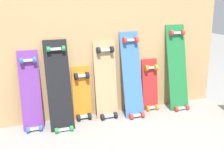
{
  "coord_description": "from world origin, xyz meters",
  "views": [
    {
      "loc": [
        -0.95,
        -2.56,
        1.16
      ],
      "look_at": [
        0.0,
        -0.07,
        0.45
      ],
      "focal_mm": 45.07,
      "sensor_mm": 36.0,
      "label": 1
    }
  ],
  "objects_px": {
    "skateboard_blue": "(132,78)",
    "skateboard_green": "(177,71)",
    "skateboard_purple": "(31,95)",
    "skateboard_red": "(150,87)",
    "skateboard_black": "(59,89)",
    "skateboard_natural": "(106,83)",
    "skateboard_orange": "(82,96)"
  },
  "relations": [
    {
      "from": "skateboard_blue",
      "to": "skateboard_green",
      "type": "bearing_deg",
      "value": 1.0
    },
    {
      "from": "skateboard_purple",
      "to": "skateboard_green",
      "type": "relative_size",
      "value": 0.81
    },
    {
      "from": "skateboard_blue",
      "to": "skateboard_red",
      "type": "distance_m",
      "value": 0.3
    },
    {
      "from": "skateboard_blue",
      "to": "skateboard_red",
      "type": "relative_size",
      "value": 1.5
    },
    {
      "from": "skateboard_black",
      "to": "skateboard_purple",
      "type": "bearing_deg",
      "value": 168.42
    },
    {
      "from": "skateboard_purple",
      "to": "skateboard_green",
      "type": "distance_m",
      "value": 1.54
    },
    {
      "from": "skateboard_black",
      "to": "skateboard_natural",
      "type": "bearing_deg",
      "value": 7.71
    },
    {
      "from": "skateboard_purple",
      "to": "skateboard_orange",
      "type": "relative_size",
      "value": 1.33
    },
    {
      "from": "skateboard_orange",
      "to": "skateboard_green",
      "type": "distance_m",
      "value": 1.07
    },
    {
      "from": "skateboard_purple",
      "to": "skateboard_green",
      "type": "bearing_deg",
      "value": -0.82
    },
    {
      "from": "skateboard_orange",
      "to": "skateboard_red",
      "type": "height_order",
      "value": "skateboard_red"
    },
    {
      "from": "skateboard_orange",
      "to": "skateboard_black",
      "type": "bearing_deg",
      "value": -158.14
    },
    {
      "from": "skateboard_blue",
      "to": "skateboard_green",
      "type": "distance_m",
      "value": 0.54
    },
    {
      "from": "skateboard_red",
      "to": "skateboard_black",
      "type": "bearing_deg",
      "value": -174.92
    },
    {
      "from": "skateboard_purple",
      "to": "skateboard_black",
      "type": "bearing_deg",
      "value": -11.58
    },
    {
      "from": "skateboard_black",
      "to": "skateboard_natural",
      "type": "xyz_separation_m",
      "value": [
        0.48,
        0.06,
        -0.01
      ]
    },
    {
      "from": "skateboard_purple",
      "to": "skateboard_orange",
      "type": "bearing_deg",
      "value": 5.12
    },
    {
      "from": "skateboard_purple",
      "to": "skateboard_natural",
      "type": "bearing_deg",
      "value": 1.06
    },
    {
      "from": "skateboard_natural",
      "to": "skateboard_red",
      "type": "distance_m",
      "value": 0.53
    },
    {
      "from": "skateboard_purple",
      "to": "skateboard_natural",
      "type": "distance_m",
      "value": 0.73
    },
    {
      "from": "skateboard_orange",
      "to": "skateboard_purple",
      "type": "bearing_deg",
      "value": -174.88
    },
    {
      "from": "skateboard_black",
      "to": "skateboard_orange",
      "type": "bearing_deg",
      "value": 21.86
    },
    {
      "from": "skateboard_black",
      "to": "skateboard_red",
      "type": "distance_m",
      "value": 1.0
    },
    {
      "from": "skateboard_red",
      "to": "skateboard_blue",
      "type": "bearing_deg",
      "value": -164.61
    },
    {
      "from": "skateboard_natural",
      "to": "skateboard_green",
      "type": "height_order",
      "value": "skateboard_green"
    },
    {
      "from": "skateboard_purple",
      "to": "skateboard_blue",
      "type": "height_order",
      "value": "skateboard_blue"
    },
    {
      "from": "skateboard_green",
      "to": "skateboard_blue",
      "type": "bearing_deg",
      "value": -179.0
    },
    {
      "from": "skateboard_natural",
      "to": "skateboard_orange",
      "type": "bearing_deg",
      "value": 172.85
    },
    {
      "from": "skateboard_purple",
      "to": "skateboard_orange",
      "type": "distance_m",
      "value": 0.5
    },
    {
      "from": "skateboard_purple",
      "to": "skateboard_black",
      "type": "height_order",
      "value": "skateboard_black"
    },
    {
      "from": "skateboard_black",
      "to": "skateboard_orange",
      "type": "relative_size",
      "value": 1.48
    },
    {
      "from": "skateboard_blue",
      "to": "skateboard_green",
      "type": "relative_size",
      "value": 0.94
    }
  ]
}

